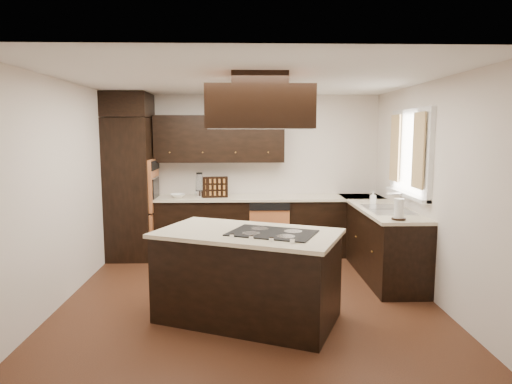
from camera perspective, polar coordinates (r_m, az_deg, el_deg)
floor at (r=5.56m, az=-0.88°, el=-12.77°), size 4.20×4.20×0.02m
ceiling at (r=5.25m, az=-0.94°, el=13.99°), size 4.20×4.20×0.02m
wall_back at (r=7.36m, az=-1.11°, el=2.31°), size 4.20×0.02×2.50m
wall_front at (r=3.18m, az=-0.44°, el=-4.62°), size 4.20×0.02×2.50m
wall_left at (r=5.64m, az=-22.86°, el=0.13°), size 0.02×4.20×2.50m
wall_right at (r=5.69m, az=20.86°, el=0.28°), size 0.02×4.20×2.50m
oven_column at (r=7.18m, az=-15.39°, el=0.39°), size 0.65×0.75×2.12m
wall_oven_face at (r=7.10m, az=-12.66°, el=0.88°), size 0.05×0.62×0.78m
base_cabinets_back at (r=7.17m, az=-0.79°, el=-4.37°), size 2.93×0.60×0.88m
base_cabinets_right at (r=6.56m, az=15.01°, el=-5.76°), size 0.60×2.40×0.88m
countertop_back at (r=7.08m, az=-0.79°, el=-0.75°), size 2.93×0.63×0.04m
countertop_right at (r=6.47m, az=15.02°, el=-1.79°), size 0.63×2.40×0.04m
upper_cabinets at (r=7.16m, az=-4.58°, el=6.63°), size 2.00×0.34×0.72m
dishwasher_front at (r=6.90m, az=1.69°, el=-5.22°), size 0.60×0.05×0.72m
window_frame at (r=6.15m, az=18.74°, el=4.63°), size 0.06×1.32×1.12m
window_pane at (r=6.16m, az=18.99°, el=4.62°), size 0.00×1.20×1.00m
curtain_left at (r=5.74m, az=19.65°, el=4.91°), size 0.02×0.34×0.90m
curtain_right at (r=6.53m, az=16.99°, el=5.28°), size 0.02×0.34×0.90m
sink_rim at (r=6.14m, az=16.09°, el=-2.09°), size 0.52×0.84×0.01m
island at (r=4.75m, az=-1.06°, el=-10.61°), size 1.98×1.56×0.88m
island_top at (r=4.63m, az=-1.07°, el=-5.19°), size 2.06×1.64×0.04m
cooktop at (r=4.53m, az=2.03°, el=-5.14°), size 0.97×0.83×0.01m
range_hood at (r=4.68m, az=0.40°, el=10.48°), size 1.05×0.72×0.42m
hood_duct at (r=4.70m, az=0.40°, el=13.84°), size 0.55×0.50×0.13m
blender_base at (r=7.06m, az=-7.05°, el=-0.25°), size 0.15×0.15×0.10m
blender_pitcher at (r=7.04m, az=-7.08°, el=1.20°), size 0.13×0.13×0.26m
spice_rack at (r=7.01m, az=-5.13°, el=0.62°), size 0.39×0.16×0.32m
mixing_bowl at (r=7.08m, az=-9.76°, el=-0.46°), size 0.28×0.28×0.06m
soap_bottle at (r=6.60m, az=14.42°, el=-0.64°), size 0.09×0.09×0.18m
paper_towel at (r=5.44m, az=17.44°, el=-2.08°), size 0.12×0.12×0.25m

